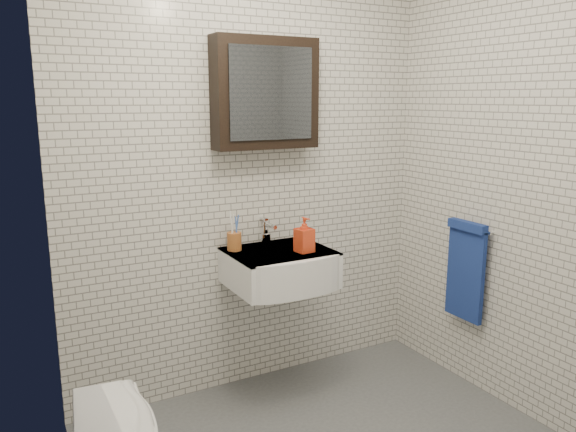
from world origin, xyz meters
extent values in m
cube|color=silver|center=(0.00, 1.00, 1.25)|extent=(2.20, 0.02, 2.50)
cube|color=silver|center=(-1.10, 0.00, 1.25)|extent=(0.02, 2.00, 2.50)
cube|color=silver|center=(1.10, 0.00, 1.25)|extent=(0.02, 2.00, 2.50)
cube|color=white|center=(0.05, 0.78, 0.75)|extent=(0.55, 0.45, 0.20)
cylinder|color=silver|center=(0.05, 0.80, 0.84)|extent=(0.31, 0.31, 0.02)
cylinder|color=silver|center=(0.05, 0.80, 0.85)|extent=(0.04, 0.04, 0.01)
cube|color=white|center=(0.05, 0.78, 0.84)|extent=(0.55, 0.45, 0.01)
cylinder|color=silver|center=(0.05, 0.94, 0.88)|extent=(0.06, 0.06, 0.06)
cylinder|color=silver|center=(0.05, 0.94, 0.94)|extent=(0.03, 0.03, 0.08)
cylinder|color=silver|center=(0.05, 0.88, 0.97)|extent=(0.02, 0.12, 0.02)
cube|color=silver|center=(0.05, 0.97, 0.99)|extent=(0.02, 0.09, 0.01)
cube|color=black|center=(0.05, 0.93, 1.70)|extent=(0.60, 0.14, 0.60)
cube|color=#3F444C|center=(0.05, 0.85, 1.70)|extent=(0.49, 0.01, 0.49)
cylinder|color=silver|center=(1.06, 0.35, 0.95)|extent=(0.02, 0.30, 0.02)
cylinder|color=silver|center=(1.08, 0.48, 0.95)|extent=(0.04, 0.02, 0.02)
cylinder|color=silver|center=(1.08, 0.22, 0.95)|extent=(0.04, 0.02, 0.02)
cube|color=navy|center=(1.05, 0.35, 0.68)|extent=(0.03, 0.26, 0.54)
cube|color=navy|center=(1.04, 0.35, 0.96)|extent=(0.05, 0.26, 0.05)
cylinder|color=#9D5727|center=(-0.17, 0.90, 0.90)|extent=(0.09, 0.09, 0.10)
cylinder|color=white|center=(-0.18, 0.89, 0.96)|extent=(0.02, 0.03, 0.19)
cylinder|color=#3D67C4|center=(-0.15, 0.89, 0.95)|extent=(0.01, 0.02, 0.17)
cylinder|color=white|center=(-0.17, 0.91, 0.97)|extent=(0.02, 0.04, 0.20)
cylinder|color=#3D67C4|center=(-0.15, 0.91, 0.96)|extent=(0.02, 0.04, 0.18)
imported|color=#FF5E1A|center=(0.16, 0.68, 0.95)|extent=(0.10, 0.10, 0.19)
camera|label=1|loc=(-1.35, -1.88, 1.67)|focal=35.00mm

